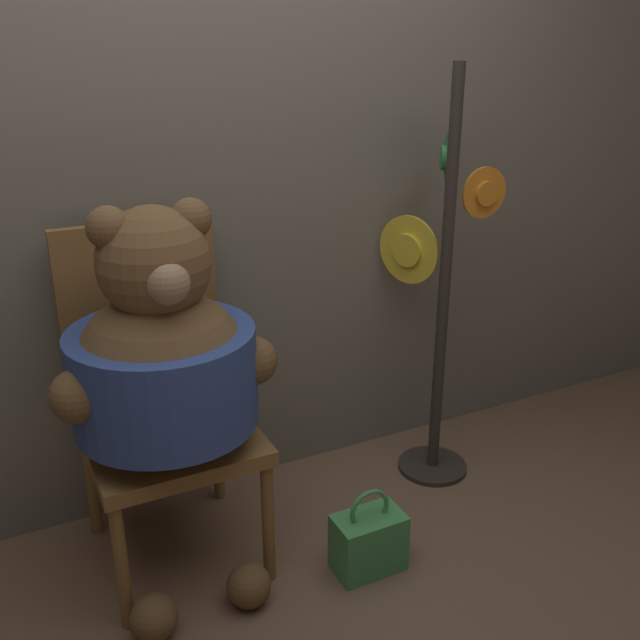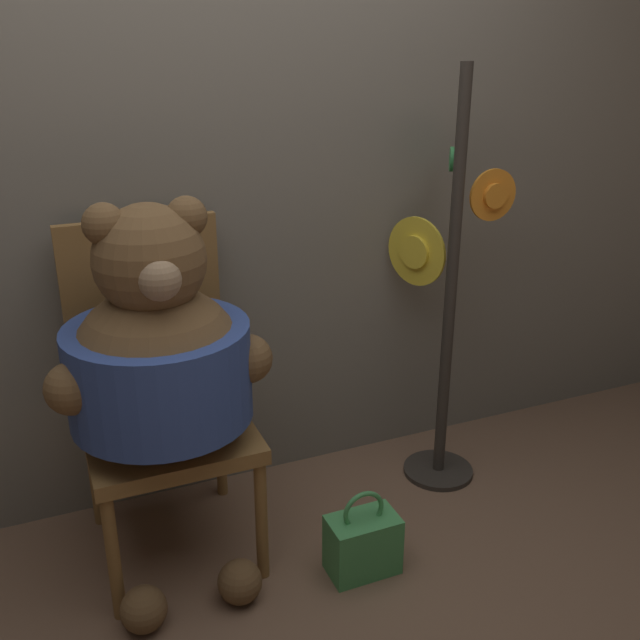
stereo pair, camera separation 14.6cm
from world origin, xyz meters
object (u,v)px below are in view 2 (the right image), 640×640
at_px(hat_display_rack, 446,298).
at_px(handbag_on_ground, 363,543).
at_px(teddy_bear, 159,362).
at_px(chair, 159,387).

distance_m(hat_display_rack, handbag_on_ground, 0.94).
distance_m(teddy_bear, hat_display_rack, 1.12).
distance_m(teddy_bear, handbag_on_ground, 0.89).
bearing_deg(chair, teddy_bear, -95.95).
bearing_deg(chair, hat_display_rack, -0.99).
xyz_separation_m(chair, teddy_bear, (-0.02, -0.20, 0.18)).
bearing_deg(teddy_bear, handbag_on_ground, -25.04).
distance_m(chair, hat_display_rack, 1.10).
relative_size(chair, handbag_on_ground, 3.60).
bearing_deg(chair, handbag_on_ground, -40.20).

